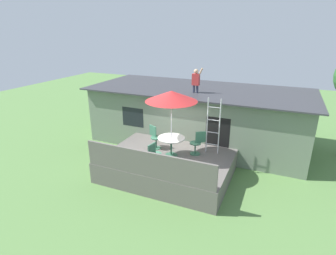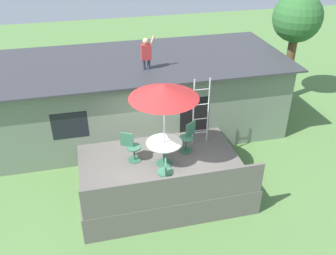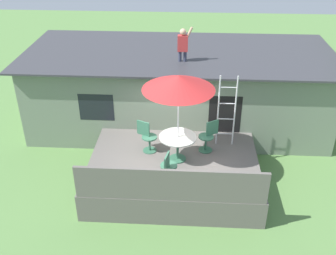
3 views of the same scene
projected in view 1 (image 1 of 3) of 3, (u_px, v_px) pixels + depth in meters
ground_plane at (169, 173)px, 10.74m from camera, size 40.00×40.00×0.00m
house at (198, 116)px, 13.36m from camera, size 10.50×4.50×2.71m
deck at (169, 164)px, 10.60m from camera, size 4.75×3.59×0.80m
deck_railing at (147, 164)px, 8.81m from camera, size 4.65×0.08×0.90m
patio_table at (171, 142)px, 10.24m from camera, size 1.04×1.04×0.74m
patio_umbrella at (171, 96)px, 9.63m from camera, size 1.90×1.90×2.54m
step_ladder at (213, 126)px, 10.31m from camera, size 0.52×0.04×2.20m
person_figure at (196, 79)px, 11.87m from camera, size 0.47×0.20×1.11m
patio_chair_left at (155, 137)px, 10.97m from camera, size 0.59×0.44×0.92m
patio_chair_right at (197, 143)px, 10.43m from camera, size 0.57×0.45×0.92m
patio_chair_near at (154, 155)px, 9.45m from camera, size 0.44×0.62×0.92m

